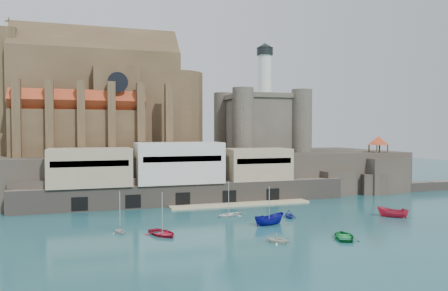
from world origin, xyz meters
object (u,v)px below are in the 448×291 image
castle_keep (261,120)px  boat_2 (269,225)px  pavilion (378,142)px  boat_0 (162,235)px  boat_1 (278,243)px  church (105,103)px

castle_keep → boat_2: (-16.21, -42.71, -18.31)m
castle_keep → pavilion: bearing=-30.2°
boat_0 → boat_2: (17.99, 1.67, 0.00)m
boat_1 → boat_2: (3.56, 11.02, 0.00)m
pavilion → boat_2: pavilion is taller
boat_0 → boat_1: (14.43, -9.36, 0.00)m
castle_keep → boat_2: 49.22m
church → castle_keep: church is taller
pavilion → boat_1: (-45.69, -38.66, -12.73)m
boat_2 → church: bearing=16.6°
castle_keep → boat_2: bearing=-110.8°
castle_keep → boat_2: castle_keep is taller
pavilion → castle_keep: bearing=149.8°
boat_0 → boat_1: bearing=-55.0°
castle_keep → church: bearing=178.9°
church → boat_1: 62.28m
castle_keep → boat_0: bearing=-127.6°
castle_keep → boat_0: 58.94m
boat_0 → castle_keep: bearing=30.4°
church → boat_0: bearing=-82.4°
church → boat_2: bearing=-61.1°
church → castle_keep: bearing=-1.1°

